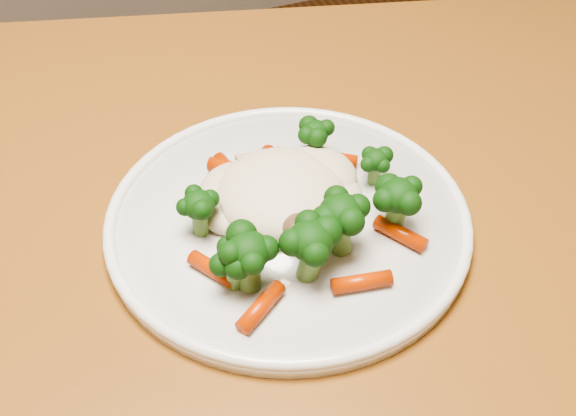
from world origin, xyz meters
The scene contains 3 objects.
dining_table centered at (0.05, -0.21, 0.65)m, with size 1.41×1.13×0.75m.
plate centered at (0.11, -0.18, 0.76)m, with size 0.29×0.29×0.01m, color white.
meal centered at (0.11, -0.19, 0.78)m, with size 0.19×0.18×0.05m.
Camera 1 is at (-0.05, -0.56, 1.16)m, focal length 45.00 mm.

